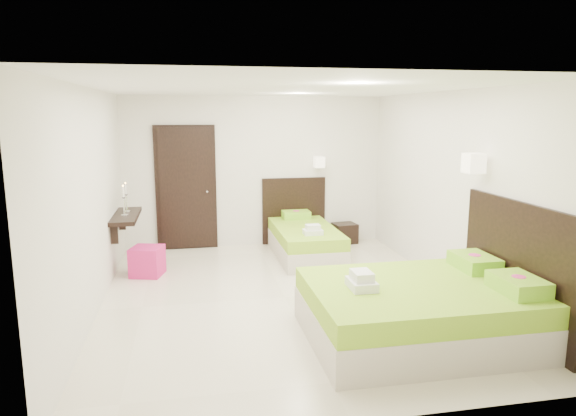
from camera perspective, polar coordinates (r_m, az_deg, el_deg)
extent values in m
plane|color=beige|center=(6.63, -0.36, -9.89)|extent=(5.50, 5.50, 0.00)
cube|color=#BCB3A0|center=(8.40, 1.91, -4.40)|extent=(0.95, 1.89, 0.30)
cube|color=#73AB1B|center=(8.34, 1.92, -2.76)|extent=(0.94, 1.87, 0.19)
cube|color=black|center=(9.18, 0.64, -0.30)|extent=(1.14, 0.05, 1.18)
cube|color=#81C223|center=(8.98, 0.91, -0.75)|extent=(0.47, 0.32, 0.13)
cylinder|color=#E43585|center=(8.97, 0.91, -0.32)|extent=(0.11, 0.11, 0.00)
cube|color=silver|center=(7.82, 2.78, -2.68)|extent=(0.28, 0.21, 0.08)
cube|color=silver|center=(7.80, 2.79, -2.13)|extent=(0.21, 0.16, 0.08)
cube|color=beige|center=(9.00, 3.48, 5.11)|extent=(0.17, 0.17, 0.19)
cylinder|color=#2D2116|center=(9.08, 3.35, 5.15)|extent=(0.03, 0.16, 0.03)
cube|color=#BCB3A0|center=(5.60, 14.19, -12.18)|extent=(2.25, 1.69, 0.36)
cube|color=#73AB1B|center=(5.49, 14.33, -9.36)|extent=(2.23, 1.67, 0.23)
cube|color=black|center=(5.97, 24.04, -6.05)|extent=(0.05, 1.91, 1.41)
cube|color=#81C223|center=(5.53, 24.20, -7.76)|extent=(0.38, 0.56, 0.16)
cylinder|color=#E43585|center=(5.51, 24.26, -6.96)|extent=(0.14, 0.14, 0.00)
cube|color=#81C223|center=(6.16, 19.99, -5.65)|extent=(0.38, 0.56, 0.16)
cylinder|color=#E43585|center=(6.14, 20.04, -4.92)|extent=(0.14, 0.14, 0.00)
cube|color=silver|center=(5.22, 8.18, -8.39)|extent=(0.25, 0.34, 0.09)
cube|color=silver|center=(5.19, 8.20, -7.44)|extent=(0.19, 0.25, 0.09)
cube|color=beige|center=(6.28, 19.94, 4.71)|extent=(0.20, 0.20, 0.23)
cylinder|color=#2D2116|center=(6.32, 20.56, 4.71)|extent=(0.16, 0.03, 0.03)
cube|color=black|center=(9.33, 6.30, -2.79)|extent=(0.44, 0.40, 0.35)
cube|color=#AF175B|center=(7.70, -15.37, -5.72)|extent=(0.52, 0.52, 0.42)
cube|color=black|center=(8.91, -11.26, 2.16)|extent=(1.02, 0.06, 2.14)
cube|color=black|center=(8.87, -11.26, 2.13)|extent=(0.88, 0.04, 2.06)
cylinder|color=silver|center=(8.85, -8.98, 1.85)|extent=(0.03, 0.10, 0.03)
cube|color=black|center=(7.90, -17.56, -0.86)|extent=(0.35, 1.20, 0.06)
cube|color=black|center=(7.51, -18.74, -2.68)|extent=(0.10, 0.04, 0.30)
cube|color=black|center=(8.38, -17.95, -1.30)|extent=(0.10, 0.04, 0.30)
cylinder|color=silver|center=(7.75, -17.69, -0.79)|extent=(0.10, 0.10, 0.02)
cylinder|color=silver|center=(7.73, -17.74, 0.08)|extent=(0.02, 0.02, 0.22)
cone|color=silver|center=(7.71, -17.80, 1.03)|extent=(0.07, 0.07, 0.04)
cylinder|color=white|center=(7.69, -17.84, 1.73)|extent=(0.02, 0.02, 0.15)
sphere|color=#FFB23F|center=(7.68, -17.87, 2.37)|extent=(0.02, 0.02, 0.02)
cylinder|color=silver|center=(8.04, -17.46, -0.38)|extent=(0.10, 0.10, 0.02)
cylinder|color=silver|center=(8.02, -17.50, 0.46)|extent=(0.02, 0.02, 0.22)
cone|color=silver|center=(8.00, -17.56, 1.38)|extent=(0.07, 0.07, 0.04)
cylinder|color=white|center=(7.99, -17.59, 2.05)|extent=(0.02, 0.02, 0.15)
sphere|color=#FFB23F|center=(7.98, -17.63, 2.67)|extent=(0.02, 0.02, 0.02)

